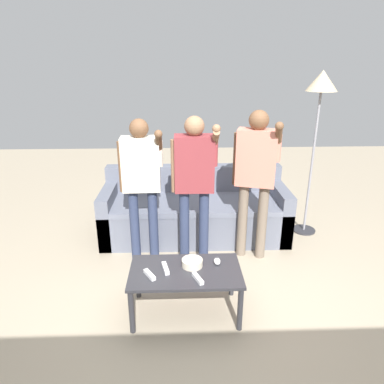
{
  "coord_description": "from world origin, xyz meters",
  "views": [
    {
      "loc": [
        -0.28,
        -2.41,
        2.01
      ],
      "look_at": [
        -0.17,
        0.45,
        0.93
      ],
      "focal_mm": 32.72,
      "sensor_mm": 36.0,
      "label": 1
    }
  ],
  "objects_px": {
    "game_remote_wand_near": "(198,278)",
    "couch": "(195,212)",
    "game_remote_wand_spare": "(150,275)",
    "player_center": "(194,175)",
    "game_remote_nunchuk": "(217,261)",
    "player_right": "(256,169)",
    "floor_lamp": "(321,94)",
    "coffee_table": "(185,276)",
    "snack_bowl": "(192,263)",
    "player_left": "(141,175)",
    "game_remote_wand_far": "(165,268)"
  },
  "relations": [
    {
      "from": "game_remote_wand_near",
      "to": "couch",
      "type": "bearing_deg",
      "value": 88.38
    },
    {
      "from": "game_remote_wand_spare",
      "to": "player_center",
      "type": "bearing_deg",
      "value": 66.24
    },
    {
      "from": "game_remote_nunchuk",
      "to": "player_right",
      "type": "relative_size",
      "value": 0.06
    },
    {
      "from": "floor_lamp",
      "to": "game_remote_wand_spare",
      "type": "height_order",
      "value": "floor_lamp"
    },
    {
      "from": "game_remote_wand_spare",
      "to": "couch",
      "type": "bearing_deg",
      "value": 74.47
    },
    {
      "from": "game_remote_wand_spare",
      "to": "coffee_table",
      "type": "bearing_deg",
      "value": 14.7
    },
    {
      "from": "player_center",
      "to": "snack_bowl",
      "type": "bearing_deg",
      "value": -93.67
    },
    {
      "from": "player_left",
      "to": "coffee_table",
      "type": "bearing_deg",
      "value": -65.02
    },
    {
      "from": "floor_lamp",
      "to": "game_remote_wand_near",
      "type": "bearing_deg",
      "value": -131.6
    },
    {
      "from": "player_center",
      "to": "game_remote_wand_spare",
      "type": "xyz_separation_m",
      "value": [
        -0.39,
        -0.89,
        -0.54
      ]
    },
    {
      "from": "floor_lamp",
      "to": "coffee_table",
      "type": "bearing_deg",
      "value": -136.03
    },
    {
      "from": "floor_lamp",
      "to": "player_center",
      "type": "relative_size",
      "value": 1.25
    },
    {
      "from": "game_remote_wand_far",
      "to": "game_remote_wand_spare",
      "type": "distance_m",
      "value": 0.15
    },
    {
      "from": "player_left",
      "to": "couch",
      "type": "bearing_deg",
      "value": 44.71
    },
    {
      "from": "floor_lamp",
      "to": "player_left",
      "type": "distance_m",
      "value": 2.14
    },
    {
      "from": "couch",
      "to": "floor_lamp",
      "type": "xyz_separation_m",
      "value": [
        1.38,
        0.01,
        1.37
      ]
    },
    {
      "from": "game_remote_nunchuk",
      "to": "player_center",
      "type": "relative_size",
      "value": 0.06
    },
    {
      "from": "player_left",
      "to": "game_remote_wand_spare",
      "type": "bearing_deg",
      "value": -82.16
    },
    {
      "from": "game_remote_wand_spare",
      "to": "player_left",
      "type": "bearing_deg",
      "value": 97.84
    },
    {
      "from": "snack_bowl",
      "to": "floor_lamp",
      "type": "relative_size",
      "value": 0.09
    },
    {
      "from": "player_center",
      "to": "game_remote_wand_far",
      "type": "xyz_separation_m",
      "value": [
        -0.27,
        -0.8,
        -0.54
      ]
    },
    {
      "from": "coffee_table",
      "to": "snack_bowl",
      "type": "height_order",
      "value": "snack_bowl"
    },
    {
      "from": "game_remote_nunchuk",
      "to": "game_remote_wand_spare",
      "type": "xyz_separation_m",
      "value": [
        -0.55,
        -0.16,
        -0.01
      ]
    },
    {
      "from": "snack_bowl",
      "to": "floor_lamp",
      "type": "height_order",
      "value": "floor_lamp"
    },
    {
      "from": "couch",
      "to": "player_center",
      "type": "distance_m",
      "value": 0.93
    },
    {
      "from": "snack_bowl",
      "to": "game_remote_wand_spare",
      "type": "relative_size",
      "value": 1.18
    },
    {
      "from": "game_remote_nunchuk",
      "to": "coffee_table",
      "type": "bearing_deg",
      "value": -161.64
    },
    {
      "from": "player_right",
      "to": "game_remote_wand_far",
      "type": "relative_size",
      "value": 9.34
    },
    {
      "from": "snack_bowl",
      "to": "player_right",
      "type": "xyz_separation_m",
      "value": [
        0.67,
        0.84,
        0.55
      ]
    },
    {
      "from": "player_left",
      "to": "player_right",
      "type": "relative_size",
      "value": 0.95
    },
    {
      "from": "player_left",
      "to": "game_remote_wand_near",
      "type": "xyz_separation_m",
      "value": [
        0.51,
        -1.04,
        -0.52
      ]
    },
    {
      "from": "player_center",
      "to": "game_remote_wand_near",
      "type": "height_order",
      "value": "player_center"
    },
    {
      "from": "player_right",
      "to": "game_remote_wand_spare",
      "type": "height_order",
      "value": "player_right"
    },
    {
      "from": "game_remote_wand_far",
      "to": "game_remote_wand_spare",
      "type": "xyz_separation_m",
      "value": [
        -0.12,
        -0.09,
        0.0
      ]
    },
    {
      "from": "coffee_table",
      "to": "game_remote_wand_near",
      "type": "xyz_separation_m",
      "value": [
        0.09,
        -0.14,
        0.07
      ]
    },
    {
      "from": "player_center",
      "to": "player_right",
      "type": "bearing_deg",
      "value": 8.29
    },
    {
      "from": "game_remote_wand_near",
      "to": "game_remote_wand_spare",
      "type": "relative_size",
      "value": 1.03
    },
    {
      "from": "player_left",
      "to": "player_right",
      "type": "xyz_separation_m",
      "value": [
        1.14,
        0.0,
        0.05
      ]
    },
    {
      "from": "snack_bowl",
      "to": "player_right",
      "type": "relative_size",
      "value": 0.11
    },
    {
      "from": "couch",
      "to": "player_left",
      "type": "bearing_deg",
      "value": -135.29
    },
    {
      "from": "game_remote_nunchuk",
      "to": "game_remote_wand_far",
      "type": "xyz_separation_m",
      "value": [
        -0.43,
        -0.08,
        -0.01
      ]
    },
    {
      "from": "couch",
      "to": "game_remote_nunchuk",
      "type": "height_order",
      "value": "couch"
    },
    {
      "from": "game_remote_nunchuk",
      "to": "floor_lamp",
      "type": "xyz_separation_m",
      "value": [
        1.25,
        1.37,
        1.23
      ]
    },
    {
      "from": "couch",
      "to": "coffee_table",
      "type": "distance_m",
      "value": 1.46
    },
    {
      "from": "coffee_table",
      "to": "game_remote_wand_near",
      "type": "height_order",
      "value": "game_remote_wand_near"
    },
    {
      "from": "snack_bowl",
      "to": "game_remote_wand_far",
      "type": "bearing_deg",
      "value": -167.18
    },
    {
      "from": "game_remote_wand_far",
      "to": "coffee_table",
      "type": "bearing_deg",
      "value": -4.71
    },
    {
      "from": "player_left",
      "to": "game_remote_nunchuk",
      "type": "bearing_deg",
      "value": -49.7
    },
    {
      "from": "game_remote_nunchuk",
      "to": "game_remote_wand_spare",
      "type": "distance_m",
      "value": 0.57
    },
    {
      "from": "player_right",
      "to": "game_remote_wand_spare",
      "type": "xyz_separation_m",
      "value": [
        -1.01,
        -0.98,
        -0.56
      ]
    }
  ]
}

